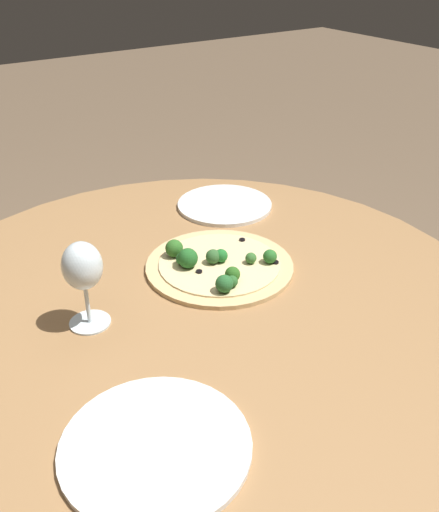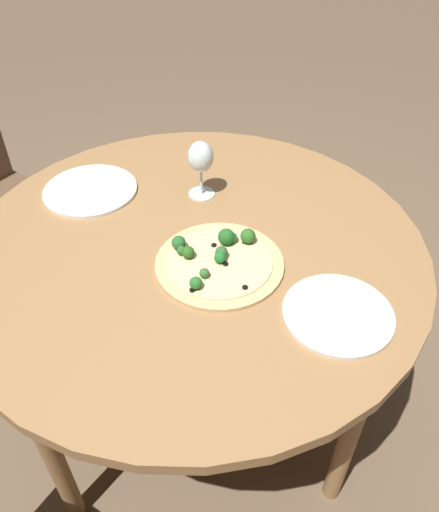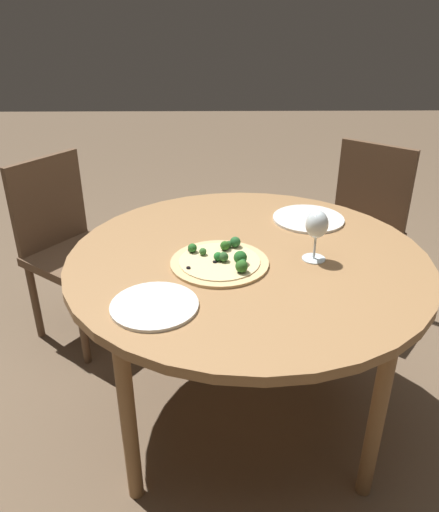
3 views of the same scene
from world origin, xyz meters
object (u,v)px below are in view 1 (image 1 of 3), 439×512
plate_near (156,446)px  plate_far (225,205)px  pizza (217,264)px  wine_glass (83,269)px

plate_near → plate_far: same height
pizza → plate_near: size_ratio=1.16×
pizza → plate_near: pizza is taller
pizza → plate_near: (0.36, -0.35, -0.01)m
pizza → plate_near: bearing=-44.0°
pizza → plate_far: 0.32m
wine_glass → plate_far: wine_glass is taller
wine_glass → plate_near: wine_glass is taller
wine_glass → plate_near: (0.33, -0.04, -0.12)m
pizza → wine_glass: 0.33m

